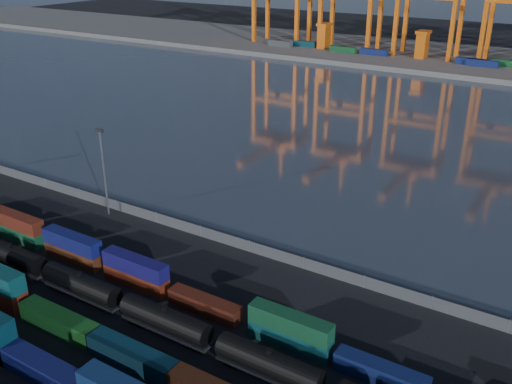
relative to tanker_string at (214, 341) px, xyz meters
The scene contains 10 objects.
ground 11.19m from the tanker_string, 157.35° to the right, with size 700.00×700.00×0.00m, color black.
harbor_water 101.30m from the tanker_string, 95.75° to the left, with size 700.00×700.00×0.00m, color #303946.
far_quay 206.02m from the tanker_string, 92.82° to the left, with size 700.00×70.00×2.00m, color #514F4C.
container_row_mid 12.07m from the tanker_string, 145.42° to the right, with size 141.66×2.60×5.55m.
container_row_north 23.22m from the tanker_string, 163.90° to the left, with size 140.38×2.26×4.81m.
tanker_string is the anchor object (origin of this frame).
waterfront_fence 25.87m from the tanker_string, 113.11° to the left, with size 160.12×0.12×2.20m.
yard_light_mast 46.22m from the tanker_string, 151.53° to the left, with size 1.60×0.40×16.60m.
quay_containers 192.40m from the tanker_string, 96.31° to the left, with size 172.58×10.99×2.60m.
straddle_carriers 196.26m from the tanker_string, 93.70° to the left, with size 140.00×7.00×11.10m.
Camera 1 is at (44.23, -40.69, 46.78)m, focal length 40.00 mm.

